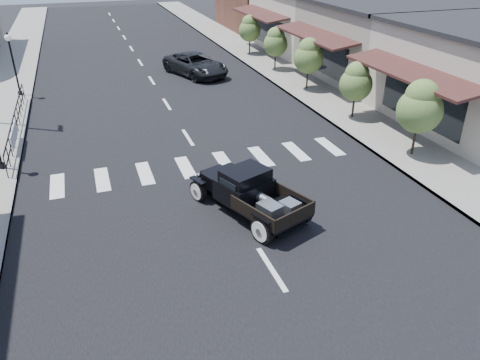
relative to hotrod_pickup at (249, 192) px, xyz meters
name	(u,v)px	position (x,y,z in m)	size (l,w,h in m)	color
ground	(237,215)	(-0.44, -0.03, -0.77)	(120.00, 120.00, 0.00)	black
road	(157,89)	(-0.44, 14.97, -0.76)	(14.00, 80.00, 0.02)	black
road_markings	(174,116)	(-0.44, 9.97, -0.77)	(12.00, 60.00, 0.06)	silver
sidewalk_left	(2,103)	(-8.94, 14.97, -0.69)	(3.00, 80.00, 0.15)	#99968B
sidewalk_right	(287,76)	(8.06, 14.97, -0.69)	(3.00, 80.00, 0.15)	gray
storefront_mid	(396,41)	(14.56, 12.97, 1.48)	(10.00, 9.00, 4.50)	gray
storefront_far	(328,20)	(14.56, 21.97, 1.48)	(10.00, 9.00, 4.50)	beige
railing	(16,121)	(-7.74, 9.97, -0.12)	(0.08, 10.00, 1.00)	black
banner	(15,141)	(-7.66, 7.97, -0.32)	(0.04, 2.20, 0.60)	silver
lamp_post_c	(14,64)	(-8.04, 15.97, 1.11)	(0.36, 0.36, 3.45)	black
small_tree_a	(418,119)	(7.86, 1.95, 0.88)	(1.80, 1.80, 3.00)	#526F33
small_tree_b	(355,91)	(7.86, 6.65, 0.70)	(1.58, 1.58, 2.64)	#526F33
small_tree_c	(308,65)	(7.86, 11.78, 0.80)	(1.70, 1.70, 2.83)	#526F33
small_tree_d	(275,49)	(7.86, 16.63, 0.71)	(1.59, 1.59, 2.65)	#526F33
small_tree_e	(250,35)	(7.86, 21.65, 0.75)	(1.64, 1.64, 2.73)	#526F33
hotrod_pickup	(249,192)	(0.00, 0.00, 0.00)	(2.07, 4.43, 1.53)	black
second_car	(196,65)	(2.54, 17.30, -0.06)	(2.33, 5.06, 1.41)	black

